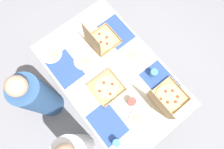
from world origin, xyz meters
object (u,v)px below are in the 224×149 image
at_px(plate_near_left, 139,120).
at_px(cup_dark, 132,102).
at_px(pizza_box_edge_far, 167,99).
at_px(cup_spare, 116,143).
at_px(pizza_box_corner_left, 101,40).
at_px(cup_clear_left, 154,73).
at_px(plate_middle, 51,53).
at_px(pizza_box_corner_right, 107,88).
at_px(plate_far_right, 84,61).
at_px(plate_near_right, 135,54).
at_px(diner_right_seat, 39,97).

bearing_deg(plate_near_left, cup_dark, -15.40).
height_order(pizza_box_edge_far, cup_spare, pizza_box_edge_far).
distance_m(pizza_box_corner_left, cup_clear_left, 0.64).
bearing_deg(cup_clear_left, plate_middle, 39.01).
relative_size(pizza_box_corner_right, plate_near_left, 1.37).
bearing_deg(pizza_box_edge_far, plate_near_left, 87.24).
height_order(plate_middle, cup_clear_left, cup_clear_left).
xyz_separation_m(pizza_box_corner_right, plate_near_left, (-0.44, -0.05, -0.00)).
bearing_deg(cup_clear_left, pizza_box_edge_far, 165.62).
distance_m(pizza_box_corner_right, cup_clear_left, 0.49).
height_order(pizza_box_corner_right, plate_far_right, pizza_box_corner_right).
height_order(pizza_box_edge_far, plate_far_right, pizza_box_edge_far).
height_order(plate_far_right, cup_spare, cup_spare).
bearing_deg(cup_spare, plate_near_left, -85.63).
relative_size(pizza_box_corner_right, pizza_box_corner_left, 0.90).
distance_m(plate_near_right, cup_clear_left, 0.28).
xyz_separation_m(cup_dark, cup_spare, (-0.19, 0.35, -0.00)).
distance_m(plate_near_left, cup_clear_left, 0.47).
xyz_separation_m(pizza_box_edge_far, pizza_box_corner_left, (0.88, 0.11, -0.00)).
relative_size(pizza_box_edge_far, plate_near_right, 1.42).
bearing_deg(pizza_box_edge_far, cup_clear_left, -14.38).
bearing_deg(plate_near_right, cup_clear_left, 178.81).
height_order(plate_near_right, plate_middle, same).
bearing_deg(diner_right_seat, pizza_box_corner_left, -90.01).
xyz_separation_m(pizza_box_corner_left, plate_near_left, (-0.86, 0.21, -0.04)).
xyz_separation_m(cup_dark, cup_clear_left, (0.08, -0.35, -0.00)).
bearing_deg(pizza_box_edge_far, plate_near_right, -7.84).
bearing_deg(pizza_box_corner_right, cup_dark, -160.03).
relative_size(pizza_box_corner_left, diner_right_seat, 0.28).
bearing_deg(pizza_box_corner_right, plate_near_left, -173.51).
bearing_deg(cup_dark, pizza_box_corner_left, -13.61).
distance_m(plate_middle, cup_dark, 0.97).
distance_m(pizza_box_corner_left, cup_dark, 0.71).
bearing_deg(cup_clear_left, plate_near_left, 122.58).
distance_m(pizza_box_edge_far, pizza_box_corner_left, 0.89).
bearing_deg(diner_right_seat, plate_near_right, -107.30).
distance_m(plate_near_right, cup_dark, 0.51).
distance_m(pizza_box_corner_right, pizza_box_corner_left, 0.50).
xyz_separation_m(pizza_box_edge_far, cup_dark, (0.19, 0.28, 0.00)).
bearing_deg(plate_near_right, pizza_box_edge_far, 172.16).
height_order(plate_near_right, cup_spare, cup_spare).
relative_size(plate_middle, cup_dark, 2.26).
relative_size(pizza_box_corner_right, cup_clear_left, 2.90).
height_order(pizza_box_corner_right, pizza_box_edge_far, pizza_box_edge_far).
distance_m(plate_near_right, plate_middle, 0.88).
bearing_deg(plate_middle, cup_spare, 178.62).
bearing_deg(cup_clear_left, diner_right_seat, 60.31).
xyz_separation_m(pizza_box_corner_left, cup_spare, (-0.89, 0.52, -0.00)).
height_order(plate_near_left, cup_dark, cup_dark).
relative_size(plate_far_right, plate_middle, 0.88).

